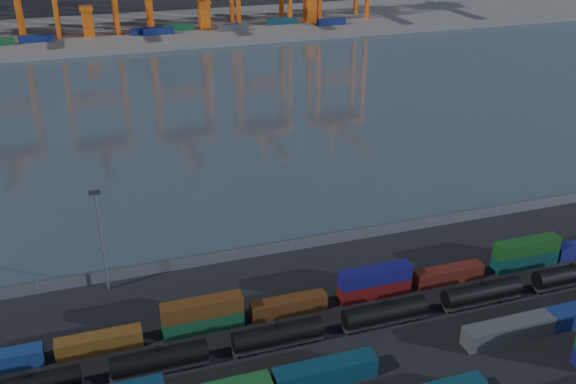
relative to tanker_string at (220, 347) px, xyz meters
name	(u,v)px	position (x,y,z in m)	size (l,w,h in m)	color
ground	(359,357)	(17.25, -5.17, -1.93)	(700.00, 700.00, 0.00)	black
harbor_water	(202,110)	(17.25, 99.83, -1.92)	(700.00, 700.00, 0.00)	#313E46
far_quay	(152,29)	(17.25, 204.83, -0.93)	(700.00, 70.00, 2.00)	#514F4C
container_row_mid	(296,378)	(7.49, -8.08, -0.26)	(142.08, 2.65, 5.65)	#3B3F40
container_row_north	(346,291)	(20.29, 6.70, -0.08)	(140.49, 2.27, 4.83)	navy
tanker_string	(220,347)	(0.00, 0.00, 0.00)	(121.04, 2.69, 3.85)	black
waterfront_fence	(292,245)	(17.25, 22.83, -0.93)	(160.12, 0.12, 2.20)	#595B5E
yard_light_mast	(101,236)	(-12.75, 20.83, 7.36)	(1.60, 0.40, 16.60)	slate
quay_containers	(127,33)	(6.26, 190.29, 1.37)	(172.58, 10.99, 2.60)	navy
straddle_carriers	(147,17)	(14.75, 194.83, 5.89)	(140.00, 7.00, 11.10)	#E35910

